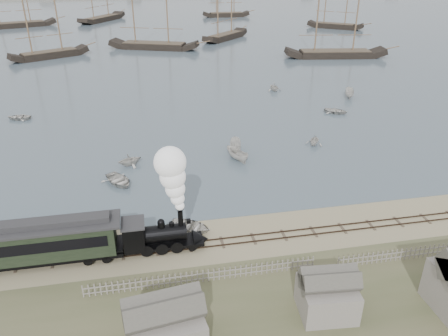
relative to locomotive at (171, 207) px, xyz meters
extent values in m
plane|color=tan|center=(8.51, 2.00, -4.39)|extent=(600.00, 600.00, 0.00)
cube|color=#465564|center=(8.51, 172.00, -4.36)|extent=(600.00, 336.00, 0.06)
cube|color=#33251B|center=(8.51, -0.50, -4.29)|extent=(120.00, 0.08, 0.12)
cube|color=#33251B|center=(8.51, 0.50, -4.29)|extent=(120.00, 0.08, 0.12)
cube|color=#403429|center=(8.51, 0.00, -4.36)|extent=(120.00, 1.80, 0.06)
cube|color=black|center=(-0.78, 0.00, -3.67)|extent=(6.93, 2.04, 0.25)
cylinder|color=black|center=(-1.18, 0.00, -2.65)|extent=(4.28, 1.53, 1.53)
cube|color=black|center=(-3.42, 0.00, -2.45)|extent=(1.83, 2.24, 2.34)
cube|color=#2E2E30|center=(-3.42, 0.00, -1.23)|extent=(2.04, 2.44, 0.12)
cylinder|color=black|center=(0.75, 0.00, -1.28)|extent=(0.45, 0.45, 1.63)
sphere|color=black|center=(-0.98, 0.00, -1.46)|extent=(0.65, 0.65, 0.65)
cone|color=black|center=(2.48, 0.00, -3.77)|extent=(1.43, 2.04, 2.04)
cube|color=black|center=(1.47, 0.00, -1.63)|extent=(0.36, 0.36, 0.36)
cube|color=black|center=(-12.18, 0.00, -3.62)|extent=(15.50, 2.55, 0.39)
cube|color=black|center=(-12.18, 0.00, -2.07)|extent=(14.40, 2.77, 2.77)
cube|color=black|center=(-12.18, -1.41, -1.80)|extent=(13.29, 0.06, 1.00)
cube|color=black|center=(-12.18, 1.41, -1.80)|extent=(13.29, 0.06, 1.00)
cube|color=#2E2E30|center=(-12.18, 0.00, -0.63)|extent=(15.50, 2.99, 0.20)
cube|color=#2E2E30|center=(-12.18, 0.00, -0.30)|extent=(13.84, 1.33, 0.50)
imported|color=beige|center=(1.84, 2.59, -3.96)|extent=(4.71, 5.09, 0.86)
imported|color=beige|center=(-5.15, 13.46, -3.88)|extent=(5.36, 4.92, 0.91)
imported|color=beige|center=(-3.88, 18.17, -3.54)|extent=(3.45, 3.70, 1.59)
imported|color=beige|center=(9.70, 17.04, -3.58)|extent=(4.15, 3.05, 1.51)
imported|color=beige|center=(29.88, 31.77, -3.93)|extent=(4.45, 4.74, 0.80)
imported|color=beige|center=(21.37, 19.88, -3.61)|extent=(3.59, 3.49, 1.45)
imported|color=beige|center=(35.86, 39.45, -3.56)|extent=(4.28, 2.96, 1.55)
imported|color=beige|center=(-21.38, 38.74, -3.95)|extent=(3.35, 4.18, 0.77)
imported|color=beige|center=(23.56, 46.27, -3.53)|extent=(3.51, 3.19, 1.60)
imported|color=beige|center=(10.00, 19.55, -3.56)|extent=(4.23, 2.33, 1.54)
camera|label=1|loc=(-1.67, -32.68, 19.95)|focal=35.00mm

